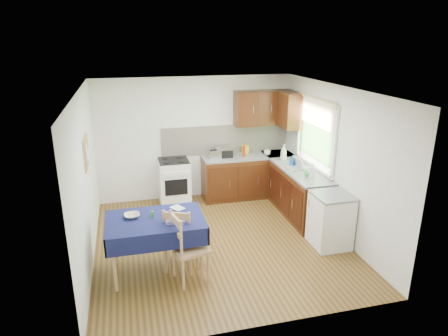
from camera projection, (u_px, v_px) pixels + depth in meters
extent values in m
plane|color=#4A3113|center=(220.00, 241.00, 6.63)|extent=(4.20, 4.20, 0.00)
cube|color=white|center=(219.00, 90.00, 5.84)|extent=(4.00, 4.20, 0.02)
cube|color=silver|center=(195.00, 138.00, 8.17)|extent=(4.00, 0.02, 2.50)
cube|color=silver|center=(265.00, 231.00, 4.30)|extent=(4.00, 0.02, 2.50)
cube|color=white|center=(85.00, 181.00, 5.77)|extent=(0.02, 4.20, 2.50)
cube|color=silver|center=(335.00, 161.00, 6.70)|extent=(0.02, 4.20, 2.50)
cube|color=#331809|center=(248.00, 177.00, 8.40)|extent=(1.90, 0.60, 0.86)
cube|color=#331809|center=(299.00, 194.00, 7.49)|extent=(0.60, 1.70, 0.86)
cube|color=slate|center=(248.00, 156.00, 8.25)|extent=(1.90, 0.60, 0.04)
cube|color=slate|center=(301.00, 171.00, 7.35)|extent=(0.60, 1.70, 0.04)
cube|color=slate|center=(278.00, 154.00, 8.40)|extent=(0.60, 0.60, 0.04)
cube|color=beige|center=(226.00, 139.00, 8.32)|extent=(2.70, 0.02, 0.60)
cube|color=#331809|center=(264.00, 108.00, 8.14)|extent=(1.20, 0.35, 0.70)
cube|color=#331809|center=(291.00, 110.00, 7.85)|extent=(0.35, 0.50, 0.70)
cube|color=white|center=(174.00, 182.00, 8.03)|extent=(0.60, 0.60, 0.90)
cube|color=black|center=(173.00, 160.00, 7.88)|extent=(0.58, 0.58, 0.02)
cube|color=black|center=(176.00, 187.00, 7.75)|extent=(0.44, 0.01, 0.32)
cube|color=#2D5523|center=(316.00, 137.00, 7.26)|extent=(0.01, 1.40, 0.85)
cube|color=white|center=(318.00, 101.00, 7.06)|extent=(0.04, 1.48, 0.06)
cube|color=white|center=(313.00, 165.00, 7.43)|extent=(0.04, 1.48, 0.06)
cube|color=beige|center=(316.00, 113.00, 7.12)|extent=(0.02, 1.36, 0.44)
cube|color=white|center=(331.00, 221.00, 6.39)|extent=(0.55, 0.58, 0.85)
cube|color=slate|center=(333.00, 196.00, 6.25)|extent=(0.58, 0.60, 0.03)
cube|color=tan|center=(86.00, 152.00, 5.94)|extent=(0.02, 0.62, 0.47)
cube|color=olive|center=(87.00, 152.00, 5.94)|extent=(0.01, 0.56, 0.41)
cube|color=white|center=(87.00, 152.00, 5.87)|extent=(0.00, 0.18, 0.24)
cube|color=white|center=(89.00, 156.00, 6.09)|extent=(0.00, 0.15, 0.20)
cube|color=#0E1538|center=(155.00, 220.00, 5.56)|extent=(1.32, 0.88, 0.03)
cube|color=#0E1538|center=(158.00, 243.00, 5.18)|extent=(1.36, 0.02, 0.26)
cube|color=#0E1538|center=(153.00, 214.00, 6.01)|extent=(1.36, 0.02, 0.26)
cube|color=#0E1538|center=(106.00, 233.00, 5.44)|extent=(0.02, 0.92, 0.26)
cube|color=#0E1538|center=(202.00, 222.00, 5.75)|extent=(0.02, 0.92, 0.26)
cylinder|color=tan|center=(114.00, 265.00, 5.22)|extent=(0.05, 0.05, 0.79)
cylinder|color=tan|center=(201.00, 254.00, 5.49)|extent=(0.05, 0.05, 0.79)
cylinder|color=tan|center=(115.00, 239.00, 5.89)|extent=(0.05, 0.05, 0.79)
cylinder|color=tan|center=(192.00, 230.00, 6.16)|extent=(0.05, 0.05, 0.79)
cube|color=tan|center=(181.00, 239.00, 5.74)|extent=(0.58, 0.58, 0.04)
cube|color=tan|center=(176.00, 222.00, 5.45)|extent=(0.38, 0.19, 0.31)
cylinder|color=tan|center=(196.00, 248.00, 5.95)|extent=(0.04, 0.04, 0.47)
cylinder|color=tan|center=(173.00, 246.00, 6.01)|extent=(0.04, 0.04, 0.47)
cylinder|color=tan|center=(190.00, 261.00, 5.62)|extent=(0.04, 0.04, 0.47)
cylinder|color=tan|center=(166.00, 259.00, 5.67)|extent=(0.04, 0.04, 0.47)
cube|color=tan|center=(190.00, 249.00, 5.45)|extent=(0.54, 0.54, 0.04)
cube|color=tan|center=(176.00, 227.00, 5.24)|extent=(0.12, 0.41, 0.32)
cylinder|color=tan|center=(208.00, 267.00, 5.45)|extent=(0.04, 0.04, 0.49)
cylinder|color=tan|center=(198.00, 255.00, 5.76)|extent=(0.04, 0.04, 0.49)
cylinder|color=tan|center=(183.00, 274.00, 5.29)|extent=(0.04, 0.04, 0.49)
cylinder|color=tan|center=(174.00, 261.00, 5.60)|extent=(0.04, 0.04, 0.49)
cube|color=silver|center=(215.00, 154.00, 8.02)|extent=(0.24, 0.15, 0.17)
cube|color=black|center=(215.00, 150.00, 7.99)|extent=(0.21, 0.02, 0.02)
cube|color=black|center=(223.00, 153.00, 8.13)|extent=(0.33, 0.29, 0.15)
cube|color=silver|center=(223.00, 148.00, 8.10)|extent=(0.33, 0.29, 0.03)
cylinder|color=red|center=(244.00, 151.00, 8.13)|extent=(0.05, 0.05, 0.22)
cube|color=yellow|center=(245.00, 149.00, 8.35)|extent=(0.13, 0.09, 0.17)
cube|color=gray|center=(298.00, 168.00, 7.44)|extent=(0.44, 0.33, 0.02)
cylinder|color=white|center=(298.00, 163.00, 7.41)|extent=(0.05, 0.21, 0.21)
cylinder|color=white|center=(312.00, 172.00, 6.96)|extent=(0.15, 0.15, 0.18)
sphere|color=white|center=(312.00, 166.00, 6.92)|extent=(0.09, 0.09, 0.09)
imported|color=silver|center=(267.00, 153.00, 8.25)|extent=(0.14, 0.14, 0.11)
imported|color=white|center=(284.00, 152.00, 7.90)|extent=(0.17, 0.17, 0.31)
imported|color=#1B55A3|center=(293.00, 161.00, 7.54)|extent=(0.13, 0.12, 0.20)
imported|color=green|center=(308.00, 171.00, 6.97)|extent=(0.15, 0.15, 0.19)
imported|color=beige|center=(132.00, 216.00, 5.59)|extent=(0.24, 0.24, 0.05)
imported|color=white|center=(173.00, 210.00, 5.84)|extent=(0.23, 0.25, 0.02)
cylinder|color=#23802D|center=(152.00, 214.00, 5.59)|extent=(0.04, 0.04, 0.09)
cube|color=#282A95|center=(175.00, 220.00, 5.46)|extent=(0.28, 0.24, 0.04)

